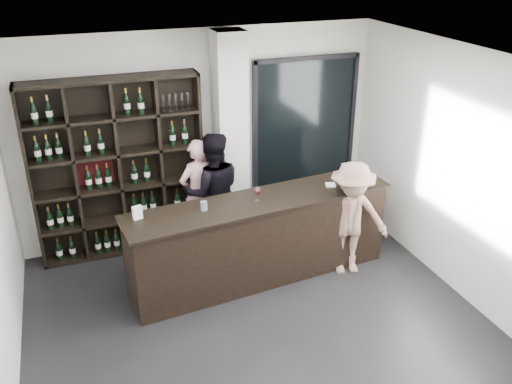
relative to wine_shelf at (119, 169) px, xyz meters
name	(u,v)px	position (x,y,z in m)	size (l,w,h in m)	color
floor	(272,348)	(1.15, -2.57, -1.20)	(5.00, 5.50, 0.01)	black
wine_shelf	(119,169)	(0.00, 0.00, 0.00)	(2.20, 0.35, 2.40)	black
structural_column	(231,140)	(1.50, -0.10, 0.25)	(0.40, 0.40, 2.90)	silver
glass_panel	(305,129)	(2.70, 0.12, 0.20)	(1.60, 0.08, 2.10)	black
tasting_counter	(261,239)	(1.50, -1.28, -0.65)	(3.34, 0.69, 1.10)	black
taster_pink	(198,193)	(1.00, -0.17, -0.43)	(0.56, 0.37, 1.54)	#FFC1C8
taster_black	(213,192)	(1.16, -0.35, -0.36)	(0.81, 0.63, 1.67)	black
customer	(350,219)	(2.60, -1.52, -0.44)	(0.98, 0.56, 1.51)	#957162
wine_glass	(258,193)	(1.45, -1.30, 0.01)	(0.09, 0.09, 0.21)	white
spit_cup	(204,206)	(0.79, -1.32, -0.05)	(0.08, 0.08, 0.11)	#B1BDD3
napkin_stack	(330,185)	(2.46, -1.21, -0.09)	(0.12, 0.12, 0.02)	white
card_stand	(137,213)	(0.04, -1.27, -0.02)	(0.10, 0.05, 0.15)	white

